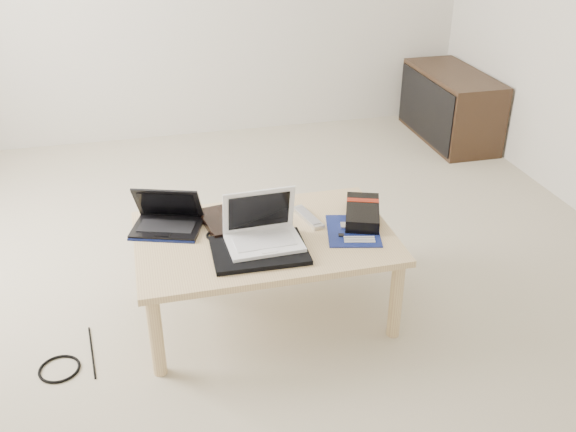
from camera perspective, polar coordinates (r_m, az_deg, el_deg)
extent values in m
plane|color=beige|center=(3.23, -3.26, -5.10)|extent=(4.00, 4.00, 0.00)
cube|color=beige|center=(0.91, 20.18, -6.11)|extent=(4.00, 0.10, 2.60)
cube|color=#D7BB81|center=(2.76, -2.10, -1.98)|extent=(1.10, 0.70, 0.03)
cylinder|color=#D7BB81|center=(2.59, -11.65, -10.41)|extent=(0.06, 0.06, 0.37)
cylinder|color=#D7BB81|center=(2.77, 9.57, -7.33)|extent=(0.06, 0.06, 0.37)
cylinder|color=#D7BB81|center=(3.08, -12.36, -3.53)|extent=(0.06, 0.06, 0.37)
cylinder|color=#D7BB81|center=(3.23, 5.53, -1.32)|extent=(0.06, 0.06, 0.37)
cube|color=#3A2517|center=(4.92, 14.25, 9.47)|extent=(0.40, 0.90, 0.50)
cube|color=black|center=(4.84, 12.11, 9.36)|extent=(0.02, 0.86, 0.44)
cube|color=black|center=(2.86, -4.34, -0.19)|extent=(0.35, 0.31, 0.03)
cube|color=black|center=(2.84, -10.71, -1.06)|extent=(0.34, 0.28, 0.02)
cube|color=black|center=(2.83, -10.75, -0.91)|extent=(0.26, 0.18, 0.00)
cube|color=black|center=(2.77, -11.12, -1.65)|extent=(0.07, 0.05, 0.00)
cube|color=black|center=(2.84, -10.62, 1.12)|extent=(0.31, 0.19, 0.18)
cube|color=black|center=(2.84, -10.64, 1.01)|extent=(0.26, 0.15, 0.14)
cube|color=#0C1544|center=(2.76, -11.22, -2.17)|extent=(0.28, 0.11, 0.01)
cube|color=black|center=(2.79, -3.21, -1.19)|extent=(0.31, 0.28, 0.01)
cube|color=white|center=(2.79, -3.21, -1.07)|extent=(0.25, 0.22, 0.00)
cube|color=silver|center=(2.88, 1.78, -0.11)|extent=(0.10, 0.22, 0.02)
cube|color=gray|center=(2.87, 1.78, 0.07)|extent=(0.08, 0.18, 0.00)
cube|color=black|center=(2.63, -2.58, -3.08)|extent=(0.39, 0.29, 0.02)
cube|color=white|center=(2.65, -2.12, -2.39)|extent=(0.31, 0.22, 0.01)
cube|color=white|center=(2.64, -2.10, -2.27)|extent=(0.25, 0.13, 0.00)
cube|color=white|center=(2.58, -1.68, -3.11)|extent=(0.07, 0.03, 0.00)
cube|color=white|center=(2.67, -2.61, 0.52)|extent=(0.31, 0.06, 0.20)
cube|color=black|center=(2.66, -2.58, 0.45)|extent=(0.26, 0.04, 0.16)
cube|color=#0C114F|center=(2.80, 5.81, -1.31)|extent=(0.28, 0.32, 0.01)
cube|color=silver|center=(2.82, 5.18, -0.82)|extent=(0.06, 0.06, 0.01)
cube|color=gold|center=(2.87, 6.94, -0.36)|extent=(0.09, 0.03, 0.01)
cube|color=gold|center=(2.86, 6.98, -0.52)|extent=(0.09, 0.03, 0.01)
cube|color=silver|center=(2.74, 6.33, -1.88)|extent=(0.13, 0.04, 0.01)
cube|color=silver|center=(2.72, 6.37, -2.08)|extent=(0.13, 0.04, 0.01)
cube|color=silver|center=(2.71, 6.41, -2.28)|extent=(0.13, 0.04, 0.01)
cube|color=black|center=(2.75, 4.75, -1.70)|extent=(0.03, 0.03, 0.01)
cube|color=black|center=(2.88, 6.63, 0.27)|extent=(0.24, 0.32, 0.06)
cube|color=maroon|center=(2.93, 6.67, 1.40)|extent=(0.15, 0.08, 0.00)
torus|color=black|center=(2.76, -6.35, -1.71)|extent=(0.11, 0.11, 0.01)
torus|color=black|center=(2.82, -19.66, -12.68)|extent=(0.21, 0.21, 0.01)
cylinder|color=black|center=(2.87, -17.03, -11.48)|extent=(0.04, 0.34, 0.01)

